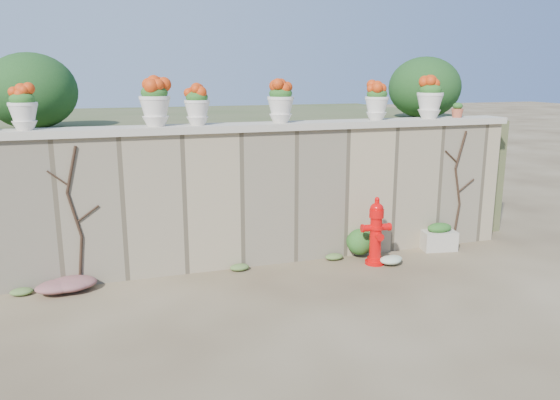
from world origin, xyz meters
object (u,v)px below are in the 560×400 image
object	(u,v)px
fire_hydrant	(376,231)
urn_pot_0	(23,108)
terracotta_pot	(457,111)
planter_box	(439,237)

from	to	relation	value
fire_hydrant	urn_pot_0	distance (m)	5.10
urn_pot_0	terracotta_pot	distance (m)	6.46
terracotta_pot	urn_pot_0	bearing A→B (deg)	180.00
fire_hydrant	urn_pot_0	world-z (taller)	urn_pot_0
urn_pot_0	terracotta_pot	bearing A→B (deg)	-0.00
planter_box	terracotta_pot	distance (m)	2.08
fire_hydrant	urn_pot_0	bearing A→B (deg)	177.95
fire_hydrant	planter_box	world-z (taller)	fire_hydrant
urn_pot_0	planter_box	bearing A→B (deg)	-3.56
planter_box	terracotta_pot	bearing A→B (deg)	49.61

